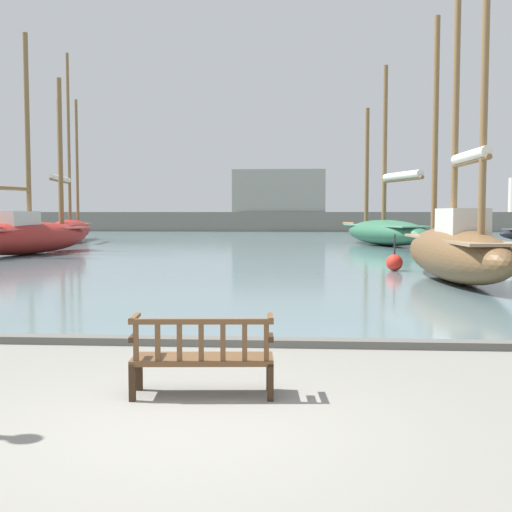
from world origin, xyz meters
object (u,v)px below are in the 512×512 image
sailboat_centre_channel (385,229)px  sailboat_nearest_starboard (69,226)px  channel_buoy (394,262)px  park_bench (203,355)px  sailboat_outer_port (455,247)px  sailboat_distant_harbor (26,233)px

sailboat_centre_channel → sailboat_nearest_starboard: bearing=169.1°
sailboat_nearest_starboard → channel_buoy: (19.51, -21.92, -0.77)m
park_bench → sailboat_outer_port: sailboat_outer_port is taller
sailboat_outer_port → channel_buoy: size_ratio=8.46×
sailboat_nearest_starboard → park_bench: bearing=-67.8°
sailboat_distant_harbor → channel_buoy: (16.49, -7.79, -0.72)m
sailboat_outer_port → sailboat_centre_channel: size_ratio=0.91×
sailboat_distant_harbor → sailboat_nearest_starboard: bearing=102.1°
sailboat_nearest_starboard → sailboat_centre_channel: bearing=-10.9°
sailboat_outer_port → sailboat_centre_channel: 21.07m
park_bench → sailboat_centre_channel: size_ratio=0.14×
sailboat_nearest_starboard → channel_buoy: sailboat_nearest_starboard is taller
sailboat_nearest_starboard → sailboat_outer_port: bearing=-50.5°
sailboat_outer_port → channel_buoy: sailboat_outer_port is taller
sailboat_centre_channel → sailboat_outer_port: bearing=-92.0°
sailboat_centre_channel → channel_buoy: size_ratio=9.26×
sailboat_nearest_starboard → channel_buoy: size_ratio=10.36×
sailboat_nearest_starboard → sailboat_centre_channel: size_ratio=1.12×
park_bench → sailboat_nearest_starboard: bearing=112.2°
sailboat_distant_harbor → channel_buoy: 18.25m
sailboat_centre_channel → channel_buoy: bearing=-96.5°
park_bench → channel_buoy: channel_buoy is taller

